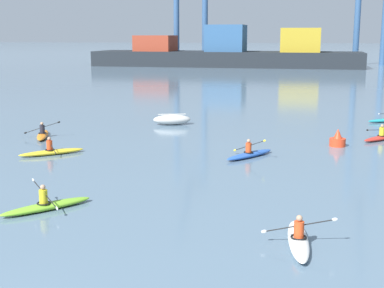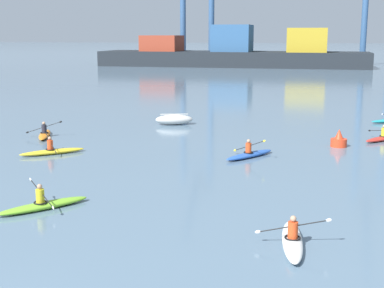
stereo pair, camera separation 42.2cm
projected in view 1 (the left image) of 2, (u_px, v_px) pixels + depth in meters
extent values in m
cube|color=#1E2328|center=(226.00, 59.00, 106.23)|extent=(52.05, 11.10, 2.90)
cube|color=#993823|center=(156.00, 43.00, 108.66)|extent=(7.29, 7.77, 3.08)
cube|color=#2D5684|center=(226.00, 38.00, 105.44)|extent=(7.29, 7.77, 5.10)
cube|color=#B29323|center=(301.00, 40.00, 102.48)|extent=(7.29, 7.77, 4.46)
cylinder|color=#335684|center=(176.00, 0.00, 113.73)|extent=(1.20, 1.20, 26.43)
cylinder|color=#335684|center=(205.00, 0.00, 112.44)|extent=(1.20, 1.20, 26.43)
ellipsoid|color=beige|center=(172.00, 120.00, 37.69)|extent=(2.82, 1.89, 0.70)
cube|color=beige|center=(172.00, 114.00, 37.61)|extent=(1.86, 0.70, 0.06)
cylinder|color=red|center=(337.00, 142.00, 30.40)|extent=(0.90, 0.90, 0.45)
cone|color=red|center=(338.00, 134.00, 30.31)|extent=(0.50, 0.49, 0.55)
ellipsoid|color=orange|center=(43.00, 135.00, 33.11)|extent=(1.84, 3.37, 0.26)
torus|color=black|center=(42.00, 133.00, 32.98)|extent=(0.64, 0.64, 0.05)
cylinder|color=#23232D|center=(42.00, 129.00, 32.93)|extent=(0.30, 0.30, 0.50)
sphere|color=tan|center=(42.00, 124.00, 32.87)|extent=(0.19, 0.19, 0.19)
cylinder|color=black|center=(42.00, 127.00, 32.96)|extent=(1.88, 0.80, 0.63)
ellipsoid|color=black|center=(25.00, 133.00, 32.85)|extent=(0.20, 0.11, 0.16)
ellipsoid|color=black|center=(59.00, 122.00, 33.07)|extent=(0.20, 0.11, 0.16)
ellipsoid|color=red|center=(382.00, 138.00, 32.26)|extent=(2.69, 2.95, 0.26)
torus|color=black|center=(381.00, 136.00, 32.17)|extent=(0.69, 0.69, 0.05)
cylinder|color=gold|center=(382.00, 132.00, 32.13)|extent=(0.30, 0.30, 0.50)
sphere|color=tan|center=(382.00, 126.00, 32.06)|extent=(0.19, 0.19, 0.19)
cylinder|color=black|center=(382.00, 130.00, 32.14)|extent=(1.59, 1.40, 0.35)
ellipsoid|color=black|center=(367.00, 130.00, 32.99)|extent=(0.17, 0.16, 0.14)
ellipsoid|color=silver|center=(379.00, 114.00, 39.75)|extent=(0.13, 0.19, 0.14)
ellipsoid|color=#7ABC2D|center=(47.00, 206.00, 19.38)|extent=(2.63, 3.00, 0.26)
torus|color=black|center=(44.00, 203.00, 19.29)|extent=(0.69, 0.69, 0.05)
cylinder|color=gold|center=(43.00, 197.00, 19.25)|extent=(0.30, 0.30, 0.50)
sphere|color=tan|center=(43.00, 187.00, 19.18)|extent=(0.19, 0.19, 0.19)
cylinder|color=black|center=(45.00, 194.00, 19.26)|extent=(1.59, 1.32, 0.60)
ellipsoid|color=silver|center=(33.00, 180.00, 19.98)|extent=(0.18, 0.16, 0.15)
ellipsoid|color=silver|center=(57.00, 208.00, 18.53)|extent=(0.18, 0.16, 0.15)
ellipsoid|color=yellow|center=(52.00, 152.00, 28.29)|extent=(2.95, 2.69, 0.26)
torus|color=black|center=(50.00, 150.00, 28.21)|extent=(0.69, 0.69, 0.05)
cylinder|color=#DB471E|center=(49.00, 145.00, 28.17)|extent=(0.30, 0.30, 0.50)
sphere|color=tan|center=(49.00, 139.00, 28.10)|extent=(0.19, 0.19, 0.19)
cylinder|color=black|center=(50.00, 143.00, 28.17)|extent=(1.34, 1.53, 0.70)
ellipsoid|color=black|center=(45.00, 134.00, 28.96)|extent=(0.17, 0.18, 0.16)
ellipsoid|color=black|center=(56.00, 153.00, 27.38)|extent=(0.17, 0.18, 0.16)
ellipsoid|color=#2856B2|center=(250.00, 155.00, 27.71)|extent=(2.39, 3.16, 0.26)
torus|color=black|center=(248.00, 152.00, 27.62)|extent=(0.68, 0.68, 0.05)
cylinder|color=#DB471E|center=(249.00, 148.00, 27.57)|extent=(0.30, 0.30, 0.50)
sphere|color=tan|center=(249.00, 141.00, 27.50)|extent=(0.19, 0.19, 0.19)
cylinder|color=black|center=(249.00, 146.00, 27.58)|extent=(1.65, 1.12, 0.82)
ellipsoid|color=yellow|center=(235.00, 150.00, 28.35)|extent=(0.20, 0.15, 0.17)
ellipsoid|color=yellow|center=(264.00, 141.00, 26.82)|extent=(0.20, 0.15, 0.17)
ellipsoid|color=silver|center=(298.00, 240.00, 16.19)|extent=(0.93, 3.44, 0.26)
torus|color=black|center=(299.00, 237.00, 16.06)|extent=(0.54, 0.54, 0.05)
cylinder|color=#DB471E|center=(299.00, 229.00, 16.01)|extent=(0.30, 0.30, 0.50)
sphere|color=tan|center=(299.00, 218.00, 15.94)|extent=(0.19, 0.19, 0.19)
cylinder|color=black|center=(299.00, 226.00, 16.04)|extent=(2.05, 0.23, 0.50)
ellipsoid|color=silver|center=(264.00, 232.00, 16.21)|extent=(0.20, 0.06, 0.15)
ellipsoid|color=silver|center=(335.00, 220.00, 15.88)|extent=(0.20, 0.06, 0.15)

